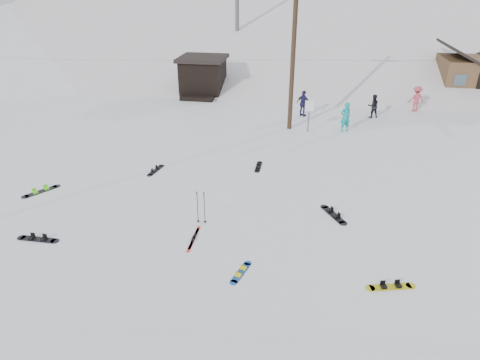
% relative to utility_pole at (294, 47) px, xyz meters
% --- Properties ---
extents(ground, '(200.00, 200.00, 0.00)m').
position_rel_utility_pole_xyz_m(ground, '(-2.00, -14.00, -4.68)').
color(ground, white).
rests_on(ground, ground).
extents(ski_slope, '(60.00, 85.24, 65.97)m').
position_rel_utility_pole_xyz_m(ski_slope, '(-2.00, 41.00, -16.68)').
color(ski_slope, silver).
rests_on(ski_slope, ground).
extents(ridge_left, '(47.54, 95.03, 58.38)m').
position_rel_utility_pole_xyz_m(ridge_left, '(-38.00, 34.00, -15.68)').
color(ridge_left, white).
rests_on(ridge_left, ground).
extents(treeline_left, '(20.00, 64.00, 10.00)m').
position_rel_utility_pole_xyz_m(treeline_left, '(-36.00, 26.00, -4.68)').
color(treeline_left, black).
rests_on(treeline_left, ground).
extents(treeline_crest, '(50.00, 6.00, 10.00)m').
position_rel_utility_pole_xyz_m(treeline_crest, '(-2.00, 72.00, -4.68)').
color(treeline_crest, black).
rests_on(treeline_crest, ski_slope).
extents(utility_pole, '(2.00, 0.26, 9.00)m').
position_rel_utility_pole_xyz_m(utility_pole, '(0.00, 0.00, 0.00)').
color(utility_pole, '#3A2819').
rests_on(utility_pole, ground).
extents(trail_sign, '(0.50, 0.09, 1.85)m').
position_rel_utility_pole_xyz_m(trail_sign, '(1.10, -0.42, -3.41)').
color(trail_sign, '#595B60').
rests_on(trail_sign, ground).
extents(lift_hut, '(3.40, 4.10, 2.75)m').
position_rel_utility_pole_xyz_m(lift_hut, '(-7.00, 6.94, -3.32)').
color(lift_hut, black).
rests_on(lift_hut, ground).
extents(cabin, '(5.39, 4.40, 3.77)m').
position_rel_utility_pole_xyz_m(cabin, '(13.00, 10.00, -3.20)').
color(cabin, brown).
rests_on(cabin, ground).
extents(hero_snowboard, '(0.52, 1.24, 0.09)m').
position_rel_utility_pole_xyz_m(hero_snowboard, '(-0.56, -13.84, -4.66)').
color(hero_snowboard, '#194DA6').
rests_on(hero_snowboard, ground).
extents(hero_skis, '(0.12, 1.63, 0.09)m').
position_rel_utility_pole_xyz_m(hero_skis, '(-2.50, -12.28, -4.66)').
color(hero_skis, red).
rests_on(hero_skis, ground).
extents(ski_poles, '(0.36, 0.09, 1.29)m').
position_rel_utility_pole_xyz_m(ski_poles, '(-2.49, -11.19, -4.02)').
color(ski_poles, black).
rests_on(ski_poles, ground).
extents(board_scatter_a, '(1.56, 0.29, 0.11)m').
position_rel_utility_pole_xyz_m(board_scatter_a, '(-7.84, -13.25, -4.65)').
color(board_scatter_a, black).
rests_on(board_scatter_a, ground).
extents(board_scatter_b, '(0.45, 1.37, 0.10)m').
position_rel_utility_pole_xyz_m(board_scatter_b, '(-5.77, -7.08, -4.66)').
color(board_scatter_b, black).
rests_on(board_scatter_b, ground).
extents(board_scatter_c, '(1.06, 1.42, 0.12)m').
position_rel_utility_pole_xyz_m(board_scatter_c, '(-9.83, -9.94, -4.65)').
color(board_scatter_c, black).
rests_on(board_scatter_c, ground).
extents(board_scatter_d, '(1.00, 1.45, 0.11)m').
position_rel_utility_pole_xyz_m(board_scatter_d, '(2.36, -9.80, -4.65)').
color(board_scatter_d, black).
rests_on(board_scatter_d, ground).
extents(board_scatter_e, '(1.48, 0.60, 0.11)m').
position_rel_utility_pole_xyz_m(board_scatter_e, '(3.93, -13.75, -4.65)').
color(board_scatter_e, gold).
rests_on(board_scatter_e, ground).
extents(board_scatter_f, '(0.25, 1.33, 0.09)m').
position_rel_utility_pole_xyz_m(board_scatter_f, '(-1.07, -5.85, -4.66)').
color(board_scatter_f, black).
rests_on(board_scatter_f, ground).
extents(skier_teal, '(0.75, 0.65, 1.73)m').
position_rel_utility_pole_xyz_m(skier_teal, '(3.18, 0.02, -3.82)').
color(skier_teal, '#0E908D').
rests_on(skier_teal, ground).
extents(skier_dark, '(0.83, 0.71, 1.48)m').
position_rel_utility_pole_xyz_m(skier_dark, '(5.06, 3.05, -3.94)').
color(skier_dark, black).
rests_on(skier_dark, ground).
extents(skier_pink, '(1.23, 0.95, 1.67)m').
position_rel_utility_pole_xyz_m(skier_pink, '(7.98, 4.89, -3.85)').
color(skier_pink, '#B9414E').
rests_on(skier_pink, ground).
extents(skier_navy, '(1.04, 0.86, 1.66)m').
position_rel_utility_pole_xyz_m(skier_navy, '(0.69, 2.53, -3.85)').
color(skier_navy, '#1F1B44').
rests_on(skier_navy, ground).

